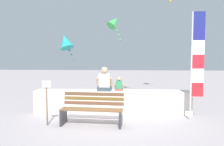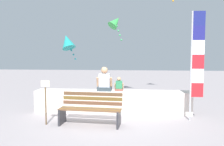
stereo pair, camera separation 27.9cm
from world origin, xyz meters
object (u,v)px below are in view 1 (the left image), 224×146
kite_green (114,22)px  sign_post (47,99)px  kite_teal (66,42)px  flag_banner (196,59)px  park_bench (92,110)px  person_adult (104,81)px  person_child (119,85)px

kite_green → sign_post: kite_green is taller
kite_teal → flag_banner: bearing=-29.9°
sign_post → park_bench: bearing=6.2°
kite_green → sign_post: (-1.74, -3.25, -2.47)m
person_adult → kite_teal: kite_teal is taller
kite_green → sign_post: bearing=-118.1°
person_child → person_adult: bearing=-180.0°
kite_green → person_child: bearing=-82.1°
person_adult → kite_green: bearing=81.2°
flag_banner → kite_teal: (-4.51, 2.60, 0.62)m
kite_teal → sign_post: 3.79m
person_adult → sign_post: bearing=-133.2°
person_adult → sign_post: (-1.48, -1.57, -0.31)m
kite_green → person_adult: bearing=-98.8°
person_child → kite_green: (-0.23, 1.68, 2.30)m
flag_banner → sign_post: (-4.26, -0.77, -1.09)m
kite_teal → sign_post: (0.25, -3.37, -1.71)m
kite_teal → sign_post: bearing=-85.7°
park_bench → flag_banner: (3.01, 0.64, 1.41)m
person_adult → person_child: bearing=0.0°
park_bench → kite_green: 4.21m
sign_post → kite_green: bearing=61.9°
person_adult → flag_banner: (2.78, -0.80, 0.78)m
person_child → sign_post: bearing=-141.4°
person_adult → flag_banner: size_ratio=0.25×
flag_banner → kite_teal: 5.24m
park_bench → sign_post: bearing=-173.8°
kite_green → kite_teal: 2.13m
park_bench → kite_green: kite_green is taller
park_bench → sign_post: size_ratio=1.43×
flag_banner → kite_green: 3.79m
park_bench → kite_green: size_ratio=1.67×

